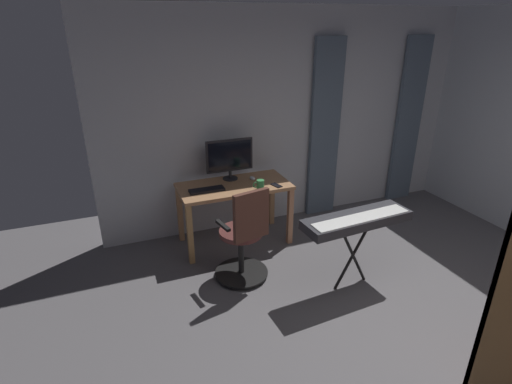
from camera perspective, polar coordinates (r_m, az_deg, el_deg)
ground_plane at (r=3.68m, az=26.62°, el=-22.02°), size 7.67×7.67×0.00m
back_room_partition at (r=5.15m, az=5.05°, el=10.43°), size 4.90×0.10×2.67m
curtain_left_panel at (r=6.11m, az=21.06°, el=9.36°), size 0.40×0.06×2.32m
curtain_right_panel at (r=5.31m, az=9.88°, el=8.63°), size 0.41×0.06×2.32m
desk at (r=4.62m, az=-3.17°, el=-0.21°), size 1.28×0.62×0.75m
office_chair at (r=3.99m, az=-1.71°, el=-6.73°), size 0.56×0.56×1.04m
computer_monitor at (r=4.66m, az=-3.83°, el=5.08°), size 0.56×0.18×0.49m
computer_keyboard at (r=4.43m, az=-7.09°, el=0.29°), size 0.39×0.13×0.02m
computer_mouse at (r=4.71m, az=-0.53°, el=2.01°), size 0.06×0.10×0.04m
cell_phone_by_monitor at (r=4.54m, az=2.96°, el=0.97°), size 0.10×0.16×0.01m
mug_tea at (r=4.42m, az=0.60°, el=1.07°), size 0.13×0.08×0.11m
piano_keyboard at (r=3.90m, az=14.34°, el=-4.11°), size 1.12×0.39×0.80m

